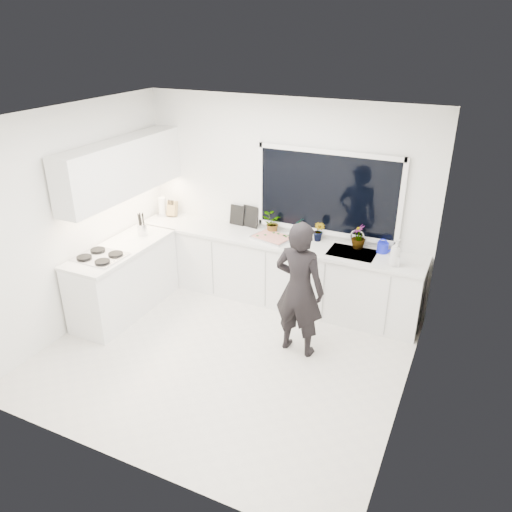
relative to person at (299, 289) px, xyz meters
The scene contains 25 objects.
floor 1.19m from the person, 147.03° to the right, with size 4.00×3.50×0.02m, color beige.
wall_back 1.58m from the person, 119.24° to the left, with size 4.00×0.02×2.70m, color white.
wall_left 2.82m from the person, behind, with size 0.02×3.50×2.70m, color white.
wall_right 1.47m from the person, 20.01° to the right, with size 0.02×3.50×2.70m, color white.
ceiling 2.09m from the person, 147.03° to the right, with size 4.00×3.50×0.02m, color white.
window 1.46m from the person, 95.58° to the left, with size 1.80×0.02×1.00m, color black.
base_cabinets_back 1.27m from the person, 126.38° to the left, with size 3.92×0.58×0.88m, color white.
base_cabinets_left 2.42m from the person, behind, with size 0.58×1.60×0.88m, color white.
countertop_back 1.21m from the person, 126.66° to the left, with size 3.94×0.62×0.04m, color silver.
countertop_left 2.40m from the person, behind, with size 0.62×1.60×0.04m, color silver.
upper_cabinets 2.73m from the person, behind, with size 0.34×2.10×0.70m, color white.
sink 1.04m from the person, 71.55° to the left, with size 0.58×0.42×0.14m, color silver.
faucet 1.25m from the person, 74.51° to the left, with size 0.03×0.03×0.22m, color silver.
stovetop 2.46m from the person, 169.00° to the right, with size 0.56×0.48×0.03m, color black.
person is the anchor object (origin of this frame).
pizza_tray 1.21m from the person, 128.02° to the left, with size 0.49×0.36×0.03m, color silver.
pizza 1.22m from the person, 128.02° to the left, with size 0.45×0.32×0.01m, color red.
watering_can 1.33m from the person, 59.74° to the left, with size 0.14×0.14×0.13m, color #151ECD.
paper_towel_roll 2.80m from the person, 157.21° to the left, with size 0.11×0.11×0.26m, color silver.
knife_block 2.68m from the person, 155.16° to the left, with size 0.13×0.10×0.22m, color #936344.
utensil_crock 2.41m from the person, behind, with size 0.13×0.13×0.16m, color silver.
picture_frame_large 1.88m from the person, 138.96° to the left, with size 0.22×0.02×0.28m, color black.
picture_frame_small 1.73m from the person, 134.38° to the left, with size 0.25×0.02×0.30m, color black.
herb_plants 1.22m from the person, 107.12° to the left, with size 1.46×0.29×0.31m.
soap_bottles 1.23m from the person, 43.58° to the left, with size 0.18×0.18×0.32m.
Camera 1 is at (2.37, -4.16, 3.51)m, focal length 35.00 mm.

